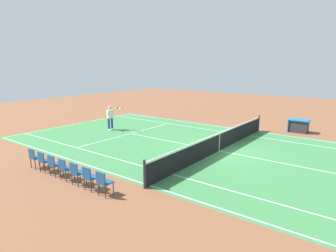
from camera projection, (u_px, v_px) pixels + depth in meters
ground_plane at (219, 151)px, 14.82m from camera, size 60.00×60.00×0.00m
court_slab at (219, 151)px, 14.82m from camera, size 24.20×11.40×0.00m
court_line_markings at (219, 151)px, 14.82m from camera, size 23.85×11.05×0.01m
tennis_net at (219, 142)px, 14.72m from camera, size 0.10×11.70×1.08m
tennis_player_near at (110, 117)px, 19.48m from camera, size 1.15×0.76×1.70m
tennis_ball at (212, 141)px, 16.57m from camera, size 0.07×0.07×0.07m
spectator_chair_0 at (103, 181)px, 9.60m from camera, size 0.44×0.44×0.88m
spectator_chair_1 at (90, 176)px, 10.04m from camera, size 0.44×0.44×0.88m
spectator_chair_2 at (77, 172)px, 10.47m from camera, size 0.44×0.44×0.88m
spectator_chair_3 at (65, 168)px, 10.91m from camera, size 0.44×0.44×0.88m
spectator_chair_4 at (54, 164)px, 11.34m from camera, size 0.44×0.44×0.88m
spectator_chair_5 at (44, 160)px, 11.78m from camera, size 0.44×0.44×0.88m
spectator_chair_6 at (35, 157)px, 12.22m from camera, size 0.44×0.44×0.88m
equipment_cart_tarped at (298, 126)px, 18.90m from camera, size 1.25×0.84×0.85m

